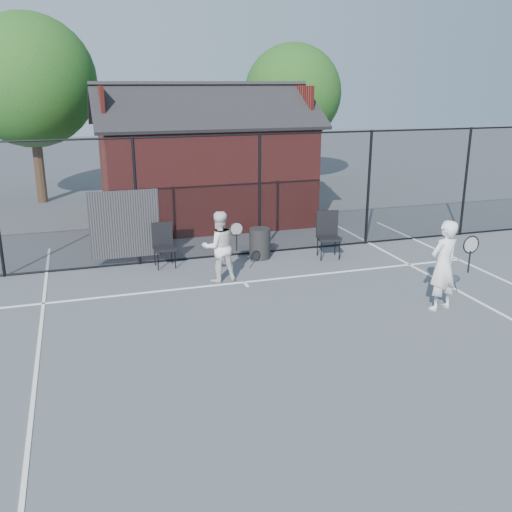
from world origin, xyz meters
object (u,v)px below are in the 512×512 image
object	(u,v)px
player_front	(443,265)
chair_left	(164,246)
chair_right	(329,236)
waste_bin	(260,243)
player_back	(219,247)
clubhouse	(204,169)

from	to	relation	value
player_front	chair_left	size ratio (longest dim) A/B	1.73
chair_right	waste_bin	xyz separation A→B (m)	(-1.61, 0.50, -0.19)
chair_right	waste_bin	distance (m)	1.70
player_front	chair_left	bearing A→B (deg)	137.88
player_front	chair_left	xyz separation A→B (m)	(-4.61, 4.17, -0.37)
chair_left	chair_right	size ratio (longest dim) A/B	0.90
player_front	chair_right	xyz separation A→B (m)	(-0.66, 3.67, -0.31)
player_back	chair_right	distance (m)	3.09
chair_left	waste_bin	bearing A→B (deg)	-2.38
player_back	clubhouse	bearing A→B (deg)	80.32
player_front	chair_right	bearing A→B (deg)	100.21
chair_left	waste_bin	size ratio (longest dim) A/B	1.34
chair_left	player_front	bearing A→B (deg)	-44.50
player_back	player_front	bearing A→B (deg)	-38.08
player_back	chair_left	distance (m)	1.67
chair_right	waste_bin	bearing A→B (deg)	174.56
clubhouse	waste_bin	bearing A→B (deg)	-85.09
waste_bin	chair_left	bearing A→B (deg)	180.00
clubhouse	player_back	world-z (taller)	clubhouse
waste_bin	clubhouse	bearing A→B (deg)	94.91
clubhouse	player_back	size ratio (longest dim) A/B	4.19
player_front	player_back	bearing A→B (deg)	141.92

